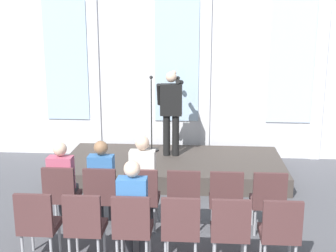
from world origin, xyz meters
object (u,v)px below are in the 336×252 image
(speaker, at_px, (171,107))
(audience_r1_c2, at_px, (133,206))
(chair_r0_c3, at_px, (184,196))
(chair_r1_c3, at_px, (181,226))
(chair_r0_c4, at_px, (226,197))
(chair_r1_c0, at_px, (38,222))
(chair_r1_c5, at_px, (280,229))
(audience_r0_c2, at_px, (143,177))
(audience_r0_c0, at_px, (62,179))
(chair_r0_c5, at_px, (268,198))
(chair_r1_c2, at_px, (132,225))
(chair_r1_c1, at_px, (85,223))
(chair_r1_c4, at_px, (230,228))
(chair_r0_c0, at_px, (61,192))
(mic_stand, at_px, (152,135))
(chair_r0_c2, at_px, (142,194))
(chair_r0_c1, at_px, (102,193))
(audience_r0_c1, at_px, (102,179))

(speaker, xyz_separation_m, audience_r1_c2, (-0.24, -3.51, -0.56))
(chair_r0_c3, relative_size, chair_r1_c3, 1.00)
(chair_r0_c4, bearing_deg, chair_r1_c0, -157.65)
(speaker, relative_size, chair_r1_c5, 1.78)
(audience_r0_c2, bearing_deg, audience_r1_c2, -90.00)
(chair_r1_c0, xyz_separation_m, chair_r1_c3, (1.77, 0.00, 0.00))
(audience_r0_c0, xyz_separation_m, chair_r1_c3, (1.77, -1.06, -0.17))
(chair_r0_c5, distance_m, chair_r1_c3, 1.53)
(chair_r0_c5, relative_size, chair_r1_c2, 1.00)
(chair_r0_c3, height_order, audience_r1_c2, audience_r1_c2)
(chair_r1_c1, relative_size, chair_r1_c2, 1.00)
(chair_r0_c4, relative_size, chair_r1_c4, 1.00)
(audience_r0_c2, relative_size, audience_r1_c2, 1.04)
(chair_r1_c3, bearing_deg, chair_r1_c4, 0.00)
(audience_r0_c0, relative_size, chair_r0_c5, 1.35)
(chair_r1_c0, xyz_separation_m, chair_r1_c2, (1.18, 0.00, 0.00))
(chair_r0_c4, distance_m, audience_r1_c2, 1.50)
(audience_r0_c2, xyz_separation_m, chair_r1_c1, (-0.59, -1.05, -0.23))
(chair_r1_c1, bearing_deg, chair_r0_c0, 121.30)
(mic_stand, bearing_deg, chair_r0_c5, -56.01)
(mic_stand, xyz_separation_m, chair_r0_c2, (0.18, -2.90, -0.13))
(speaker, xyz_separation_m, chair_r1_c5, (1.54, -3.59, -0.76))
(chair_r1_c1, xyz_separation_m, audience_r1_c2, (0.59, 0.08, 0.21))
(audience_r0_c0, height_order, chair_r1_c2, audience_r0_c0)
(audience_r0_c0, xyz_separation_m, audience_r0_c2, (1.18, -0.01, 0.06))
(chair_r1_c0, bearing_deg, chair_r0_c3, 28.73)
(chair_r1_c0, xyz_separation_m, audience_r1_c2, (1.18, 0.08, 0.21))
(chair_r0_c5, bearing_deg, chair_r0_c3, 180.00)
(mic_stand, bearing_deg, audience_r0_c2, -86.39)
(chair_r1_c5, bearing_deg, chair_r0_c0, 161.79)
(chair_r0_c2, bearing_deg, chair_r1_c4, -39.43)
(chair_r1_c2, bearing_deg, mic_stand, 92.63)
(mic_stand, relative_size, audience_r1_c2, 1.16)
(speaker, xyz_separation_m, chair_r0_c0, (-1.42, -2.62, -0.76))
(chair_r0_c5, height_order, chair_r1_c2, same)
(chair_r0_c3, height_order, chair_r1_c3, same)
(chair_r0_c5, bearing_deg, mic_stand, 123.99)
(chair_r0_c1, bearing_deg, audience_r0_c1, 90.00)
(chair_r1_c1, bearing_deg, chair_r1_c0, 180.00)
(chair_r0_c1, relative_size, chair_r0_c2, 1.00)
(chair_r0_c3, bearing_deg, chair_r1_c4, -58.70)
(chair_r1_c1, bearing_deg, mic_stand, 83.89)
(speaker, bearing_deg, chair_r0_c2, -95.21)
(speaker, bearing_deg, chair_r1_c5, -66.87)
(chair_r0_c0, bearing_deg, speaker, 61.53)
(chair_r1_c1, xyz_separation_m, chair_r1_c5, (2.37, 0.00, 0.00))
(audience_r0_c0, xyz_separation_m, chair_r1_c1, (0.59, -1.06, -0.17))
(chair_r1_c4, bearing_deg, audience_r1_c2, 176.10)
(chair_r0_c4, height_order, chair_r1_c3, same)
(audience_r0_c0, height_order, chair_r1_c1, audience_r0_c0)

